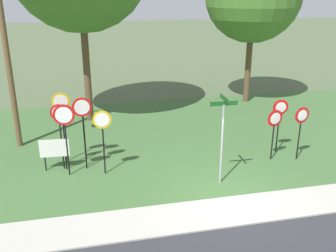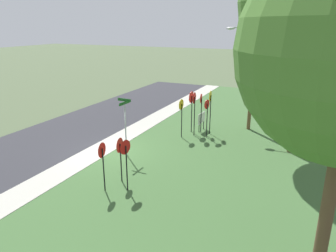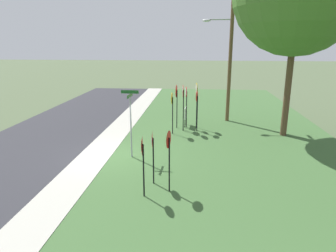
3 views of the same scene
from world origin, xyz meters
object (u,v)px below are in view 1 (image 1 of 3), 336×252
Objects in this scene: stop_sign_far_center at (65,124)px; notice_board at (54,150)px; stop_sign_far_right at (83,119)px; yield_sign_far_left at (301,121)px; stop_sign_near_right at (62,113)px; utility_pole at (3,30)px; yield_sign_near_left at (275,123)px; stop_sign_near_left at (60,124)px; street_name_post at (222,133)px; yield_sign_near_right at (280,114)px; stop_sign_far_left at (83,118)px; stop_sign_center_tall at (103,129)px.

notice_board is (-0.50, 0.57, -1.19)m from stop_sign_far_center.
stop_sign_far_right reaches higher than yield_sign_far_left.
stop_sign_near_right is at bearing 99.82° from stop_sign_far_center.
yield_sign_near_left is at bearing -19.76° from utility_pole.
stop_sign_near_left is 0.81× the size of street_name_post.
yield_sign_near_right is at bearing -12.12° from stop_sign_near_right.
stop_sign_far_left reaches higher than yield_sign_near_right.
stop_sign_far_left is 1.03× the size of stop_sign_far_center.
stop_sign_near_right is at bearing -44.59° from utility_pole.
stop_sign_far_center is 1.19× the size of yield_sign_near_right.
yield_sign_near_right is at bearing 5.17° from stop_sign_center_tall.
yield_sign_far_left is at bearing -2.95° from notice_board.
stop_sign_near_right is at bearing 130.22° from stop_sign_far_left.
street_name_post is at bearing -30.63° from stop_sign_near_left.
yield_sign_near_left is 3.08m from street_name_post.
stop_sign_near_left reaches higher than yield_sign_near_left.
street_name_post reaches higher than yield_sign_near_left.
stop_sign_far_left is (0.85, -0.17, 0.23)m from stop_sign_near_left.
yield_sign_near_left is 0.95× the size of yield_sign_far_left.
stop_sign_far_center is 2.21× the size of notice_board.
utility_pole is 5.28m from notice_board.
stop_sign_far_right is 0.26× the size of utility_pole.
stop_sign_far_center is 5.58m from street_name_post.
street_name_post is (4.65, -3.07, 0.14)m from stop_sign_far_right.
yield_sign_near_left is (7.38, -0.82, -0.51)m from stop_sign_far_left.
stop_sign_far_center is 0.30× the size of utility_pole.
stop_sign_center_tall is 6.71m from yield_sign_near_left.
utility_pole reaches higher than stop_sign_center_tall.
stop_sign_far_center is at bearing 169.79° from yield_sign_near_left.
stop_sign_far_center reaches higher than yield_sign_far_left.
stop_sign_center_tall reaches higher than yield_sign_far_left.
yield_sign_near_left is at bearing 29.25° from street_name_post.
yield_sign_near_right is at bearing 34.11° from street_name_post.
yield_sign_near_left is at bearing -14.01° from stop_sign_near_left.
stop_sign_center_tall is (1.53, -0.77, -0.04)m from stop_sign_near_left.
utility_pole reaches higher than street_name_post.
yield_sign_far_left is at bearing -50.72° from yield_sign_near_right.
stop_sign_far_left is 7.96m from yield_sign_near_right.
stop_sign_near_left is 0.91× the size of stop_sign_far_left.
yield_sign_near_left is (8.02, -0.39, -0.46)m from stop_sign_far_center.
stop_sign_far_center is 1.30× the size of yield_sign_near_left.
yield_sign_near_left is 1.70× the size of notice_board.
yield_sign_far_left reaches higher than yield_sign_near_left.
yield_sign_far_left is 0.69× the size of street_name_post.
street_name_post reaches higher than yield_sign_far_left.
yield_sign_near_left reaches higher than notice_board.
stop_sign_center_tall is 1.08× the size of yield_sign_near_right.
yield_sign_near_left is (6.70, -0.22, -0.24)m from stop_sign_center_tall.
stop_sign_far_left is 0.31× the size of utility_pole.
stop_sign_near_right is 2.30× the size of notice_board.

